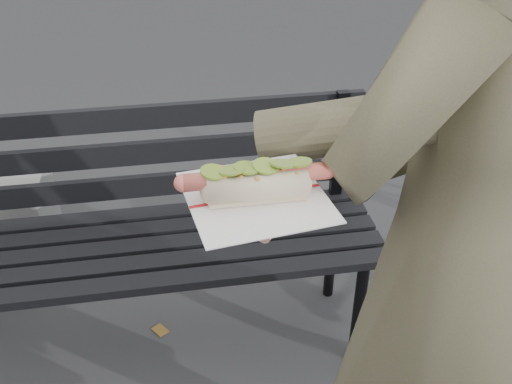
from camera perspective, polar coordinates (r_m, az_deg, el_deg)
The scene contains 3 objects.
park_bench at distance 2.01m, azimuth -10.58°, elevation -2.69°, with size 1.50×0.44×0.88m.
person at distance 1.21m, azimuth 19.11°, elevation -5.71°, with size 0.70×0.46×1.93m, color brown.
held_hotdog at distance 0.93m, azimuth 11.65°, elevation 5.32°, with size 0.64×0.32×0.20m.
Camera 1 is at (-0.02, -0.68, 1.69)m, focal length 42.00 mm.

